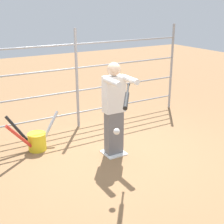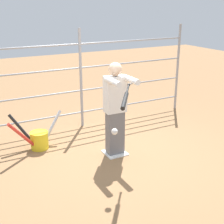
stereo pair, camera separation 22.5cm
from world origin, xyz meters
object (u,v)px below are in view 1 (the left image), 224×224
Objects in this scene: batter at (114,107)px; bat_bucket at (36,140)px; baseball_bat_swinging at (127,98)px; softball_in_flight at (117,131)px.

bat_bucket is (1.23, -0.91, -0.74)m from batter.
batter reaches higher than baseball_bat_swinging.
baseball_bat_swinging is at bearing -153.18° from softball_in_flight.
batter is 1.14m from softball_in_flight.
batter is at bearing -109.54° from baseball_bat_swinging.
softball_in_flight is (0.56, 0.99, -0.01)m from batter.
bat_bucket is (0.92, -1.77, -1.17)m from baseball_bat_swinging.
batter is 1.70m from bat_bucket.
softball_in_flight reaches higher than bat_bucket.
baseball_bat_swinging is (0.31, 0.86, 0.43)m from batter.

